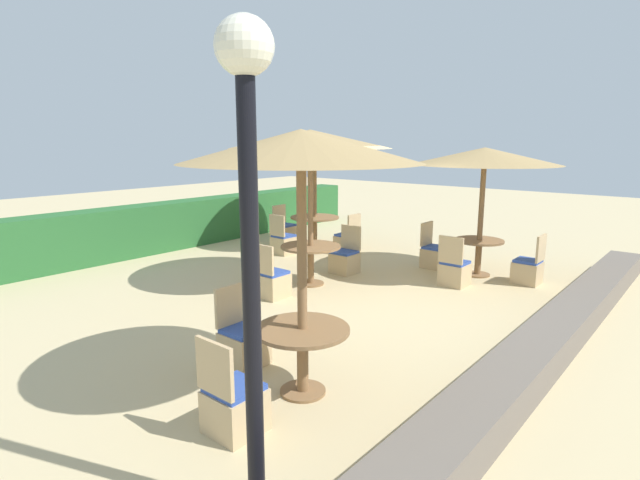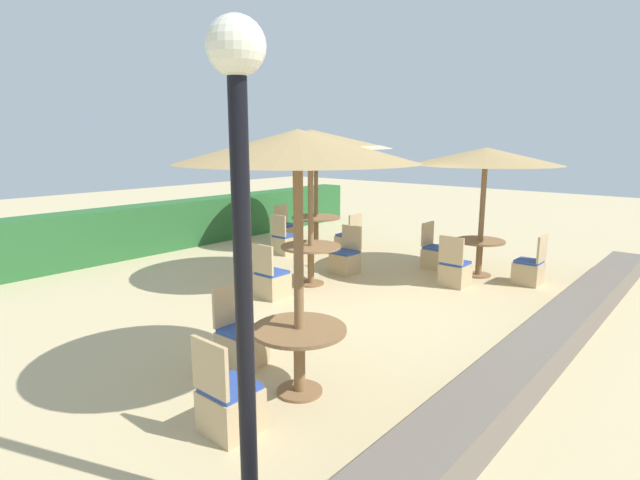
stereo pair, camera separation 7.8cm
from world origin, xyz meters
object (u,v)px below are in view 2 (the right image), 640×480
at_px(lamp_post, 240,181).
at_px(parasol_back_right, 316,152).
at_px(patio_chair_back_right_north, 286,231).
at_px(patio_chair_center_west, 272,282).
at_px(patio_chair_back_right_west, 284,243).
at_px(patio_chair_front_right_south, 529,270).
at_px(patio_chair_front_right_north, 435,255).
at_px(round_table_back_right, 316,222).
at_px(patio_chair_front_left_north, 241,343).
at_px(patio_chair_front_left_west, 229,405).
at_px(round_table_center, 311,254).
at_px(patio_chair_front_right_west, 455,272).
at_px(parasol_center, 310,140).
at_px(parasol_front_right, 486,157).
at_px(round_table_front_right, 480,249).
at_px(parasol_front_left, 298,148).
at_px(patio_chair_back_right_south, 348,242).
at_px(patio_chair_center_east, 346,260).
at_px(round_table_front_left, 299,343).

xyz_separation_m(lamp_post, parasol_back_right, (7.10, 5.51, -0.05)).
distance_m(patio_chair_back_right_north, patio_chair_center_west, 4.72).
distance_m(parasol_back_right, patio_chair_center_west, 4.59).
distance_m(patio_chair_back_right_west, patio_chair_front_right_south, 5.26).
bearing_deg(patio_chair_back_right_north, patio_chair_front_right_south, 90.39).
distance_m(patio_chair_front_right_south, patio_chair_front_right_north, 1.87).
distance_m(lamp_post, round_table_back_right, 9.16).
distance_m(patio_chair_front_left_north, patio_chair_front_left_west, 1.40).
height_order(round_table_back_right, round_table_center, round_table_back_right).
xyz_separation_m(round_table_back_right, patio_chair_back_right_west, (-1.08, 0.03, -0.35)).
xyz_separation_m(round_table_back_right, round_table_center, (-2.54, -2.07, -0.03)).
bearing_deg(lamp_post, patio_chair_front_right_west, 12.82).
bearing_deg(patio_chair_front_left_west, patio_chair_center_west, 130.23).
distance_m(parasol_center, patio_chair_center_west, 2.54).
relative_size(parasol_front_right, round_table_front_right, 2.98).
bearing_deg(lamp_post, patio_chair_back_right_north, 42.65).
distance_m(patio_chair_back_right_north, patio_chair_front_right_west, 5.23).
bearing_deg(patio_chair_front_right_north, round_table_back_right, -89.81).
bearing_deg(parasol_front_left, round_table_front_right, 4.58).
bearing_deg(patio_chair_front_right_west, round_table_back_right, 167.19).
relative_size(patio_chair_front_right_south, patio_chair_front_right_north, 1.00).
xyz_separation_m(patio_chair_back_right_south, patio_chair_center_east, (-1.46, -1.03, 0.00)).
xyz_separation_m(round_table_back_right, patio_chair_center_east, (-1.51, -2.07, -0.35)).
bearing_deg(patio_chair_front_left_west, parasol_front_left, 90.11).
bearing_deg(patio_chair_back_right_north, parasol_center, 50.60).
distance_m(parasol_back_right, round_table_front_left, 7.47).
relative_size(patio_chair_back_right_south, parasol_center, 0.33).
height_order(patio_chair_front_right_south, patio_chair_front_right_north, same).
bearing_deg(patio_chair_front_left_north, patio_chair_center_west, -142.38).
bearing_deg(patio_chair_front_left_west, patio_chair_back_right_west, 130.41).
xyz_separation_m(lamp_post, patio_chair_front_right_west, (6.17, 1.40, -2.09)).
bearing_deg(patio_chair_back_right_south, patio_chair_front_right_south, -88.58).
bearing_deg(round_table_front_right, patio_chair_center_east, 126.00).
bearing_deg(parasol_front_left, patio_chair_back_right_west, 45.76).
distance_m(patio_chair_back_right_north, patio_chair_center_east, 3.45).
distance_m(lamp_post, patio_chair_front_right_south, 7.46).
bearing_deg(patio_chair_center_west, parasol_center, 90.39).
bearing_deg(parasol_front_left, patio_chair_front_left_north, 86.75).
distance_m(parasol_front_left, patio_chair_front_left_west, 2.45).
distance_m(parasol_back_right, patio_chair_back_right_north, 2.29).
xyz_separation_m(round_table_back_right, patio_chair_front_right_north, (0.01, -3.23, -0.35)).
relative_size(parasol_front_left, parasol_front_right, 0.98).
bearing_deg(parasol_center, patio_chair_center_east, -0.19).
xyz_separation_m(parasol_front_left, parasol_center, (3.07, 2.54, 0.07)).
bearing_deg(round_table_center, patio_chair_front_left_west, -147.53).
xyz_separation_m(round_table_front_left, patio_chair_center_east, (4.10, 2.54, -0.28)).
bearing_deg(patio_chair_front_left_north, parasol_back_right, -146.87).
relative_size(patio_chair_front_left_north, patio_chair_front_right_west, 1.00).
height_order(round_table_back_right, patio_chair_front_right_north, patio_chair_front_right_north).
height_order(patio_chair_back_right_north, parasol_front_left, parasol_front_left).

